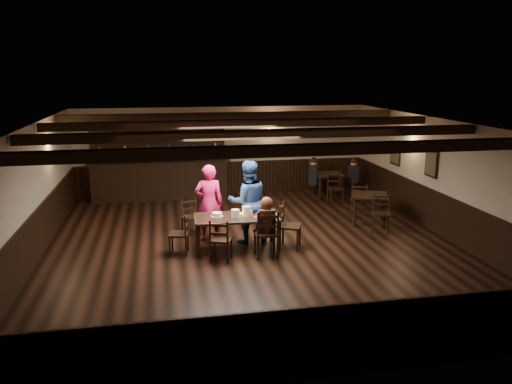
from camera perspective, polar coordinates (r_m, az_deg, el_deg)
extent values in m
plane|color=black|center=(11.11, -0.41, -6.16)|extent=(10.00, 10.00, 0.00)
cube|color=beige|center=(15.58, -3.75, 4.74)|extent=(9.00, 0.02, 2.70)
cube|color=beige|center=(6.11, 8.22, -9.89)|extent=(9.00, 0.02, 2.70)
cube|color=beige|center=(10.88, -24.43, -0.43)|extent=(0.02, 10.00, 2.70)
cube|color=beige|center=(12.34, 20.61, 1.49)|extent=(0.02, 10.00, 2.70)
cube|color=silver|center=(10.50, -0.43, 7.83)|extent=(9.00, 10.00, 0.02)
cube|color=black|center=(15.71, -3.69, 1.66)|extent=(9.00, 0.04, 1.00)
cube|color=black|center=(6.52, 7.86, -16.65)|extent=(9.00, 0.04, 1.00)
cube|color=black|center=(11.09, -23.85, -4.68)|extent=(0.04, 10.00, 1.00)
cube|color=black|center=(12.52, 20.17, -2.32)|extent=(0.04, 10.00, 1.00)
cube|color=black|center=(15.37, -10.86, 6.28)|extent=(0.90, 0.03, 1.00)
cube|color=black|center=(15.35, -10.86, 6.28)|extent=(0.80, 0.02, 0.90)
cube|color=black|center=(12.70, 19.43, 3.07)|extent=(0.03, 0.55, 0.65)
cube|color=#72664C|center=(12.69, 19.36, 3.06)|extent=(0.02, 0.45, 0.55)
cube|color=black|center=(14.35, 15.66, 4.29)|extent=(0.03, 0.55, 0.65)
cube|color=#72664C|center=(14.34, 15.58, 4.29)|extent=(0.02, 0.45, 0.55)
cube|color=black|center=(7.61, 3.66, 4.78)|extent=(8.90, 0.18, 0.18)
cube|color=black|center=(9.54, 0.66, 6.63)|extent=(8.90, 0.18, 0.18)
cube|color=black|center=(11.49, -1.34, 7.84)|extent=(8.90, 0.18, 0.18)
cube|color=black|center=(13.46, -2.76, 8.70)|extent=(8.90, 0.18, 0.18)
cube|color=black|center=(10.34, -6.57, -5.72)|extent=(0.06, 0.06, 0.71)
cube|color=black|center=(11.07, -6.76, -4.39)|extent=(0.06, 0.06, 0.71)
cube|color=black|center=(10.53, 2.56, -5.27)|extent=(0.06, 0.06, 0.71)
cube|color=black|center=(11.25, 1.76, -4.00)|extent=(0.06, 0.06, 0.71)
cube|color=black|center=(10.65, -2.24, -2.92)|extent=(1.81, 0.94, 0.04)
cube|color=#A5A8AD|center=(11.07, -2.51, -2.29)|extent=(1.79, 0.08, 0.05)
cube|color=#A5A8AD|center=(10.24, -1.94, -3.61)|extent=(1.79, 0.08, 0.05)
cube|color=#A5A8AD|center=(10.79, 2.40, -2.71)|extent=(0.06, 0.89, 0.05)
cube|color=#A5A8AD|center=(10.59, -6.97, -3.12)|extent=(0.06, 0.89, 0.05)
cube|color=black|center=(10.36, -2.82, -6.43)|extent=(0.04, 0.04, 0.43)
cube|color=black|center=(10.05, -3.24, -7.08)|extent=(0.04, 0.04, 0.43)
cube|color=black|center=(10.44, -4.74, -6.30)|extent=(0.04, 0.04, 0.43)
cube|color=black|center=(10.13, -5.22, -6.94)|extent=(0.04, 0.04, 0.43)
cube|color=black|center=(10.16, -4.03, -5.45)|extent=(0.53, 0.52, 0.04)
cube|color=black|center=(9.94, -4.28, -4.55)|extent=(0.40, 0.18, 0.45)
cube|color=black|center=(9.95, -4.27, -4.79)|extent=(0.34, 0.15, 0.05)
cube|color=black|center=(9.90, -4.29, -3.82)|extent=(0.34, 0.15, 0.05)
cube|color=black|center=(10.62, 2.06, -5.71)|extent=(0.04, 0.04, 0.49)
cube|color=black|center=(10.27, 2.50, -6.42)|extent=(0.04, 0.04, 0.49)
cube|color=black|center=(10.55, -0.12, -5.84)|extent=(0.04, 0.04, 0.49)
cube|color=black|center=(10.20, 0.24, -6.56)|extent=(0.04, 0.04, 0.49)
cube|color=black|center=(10.32, 1.18, -4.74)|extent=(0.49, 0.46, 0.05)
cube|color=black|center=(10.06, 1.39, -3.70)|extent=(0.48, 0.05, 0.51)
cube|color=black|center=(10.08, 1.39, -3.98)|extent=(0.41, 0.04, 0.06)
cube|color=black|center=(10.02, 1.39, -2.87)|extent=(0.41, 0.04, 0.06)
cube|color=black|center=(10.88, -9.54, -5.62)|extent=(0.04, 0.04, 0.42)
cube|color=black|center=(10.83, -7.79, -5.63)|extent=(0.04, 0.04, 0.42)
cube|color=black|center=(10.55, -9.82, -6.25)|extent=(0.04, 0.04, 0.42)
cube|color=black|center=(10.50, -8.01, -6.27)|extent=(0.04, 0.04, 0.42)
cube|color=black|center=(10.61, -8.84, -4.77)|extent=(0.46, 0.47, 0.04)
cube|color=black|center=(10.52, -7.98, -3.63)|extent=(0.10, 0.41, 0.44)
cube|color=black|center=(10.54, -7.97, -3.86)|extent=(0.08, 0.35, 0.05)
cube|color=black|center=(10.49, -8.00, -2.94)|extent=(0.08, 0.35, 0.05)
cube|color=black|center=(10.73, 4.76, -5.59)|extent=(0.05, 0.05, 0.47)
cube|color=black|center=(10.78, 2.77, -5.47)|extent=(0.05, 0.05, 0.47)
cube|color=black|center=(11.10, 5.03, -4.93)|extent=(0.05, 0.05, 0.47)
cube|color=black|center=(11.15, 3.11, -4.81)|extent=(0.05, 0.05, 0.47)
cube|color=black|center=(10.86, 3.94, -3.90)|extent=(0.59, 0.60, 0.04)
cube|color=black|center=(10.81, 2.98, -2.59)|extent=(0.22, 0.44, 0.50)
cube|color=black|center=(10.83, 2.97, -2.84)|extent=(0.18, 0.38, 0.06)
cube|color=black|center=(10.77, 2.99, -1.83)|extent=(0.18, 0.38, 0.06)
cube|color=black|center=(11.68, -8.05, -4.24)|extent=(0.04, 0.04, 0.41)
cube|color=black|center=(11.98, -8.42, -3.79)|extent=(0.04, 0.04, 0.41)
cube|color=black|center=(11.76, -6.44, -4.06)|extent=(0.04, 0.04, 0.41)
cube|color=black|center=(12.05, -6.84, -3.62)|extent=(0.04, 0.04, 0.41)
cube|color=black|center=(11.80, -7.47, -2.90)|extent=(0.46, 0.44, 0.04)
cube|color=black|center=(11.89, -7.69, -1.71)|extent=(0.40, 0.11, 0.43)
cube|color=black|center=(11.90, -7.69, -1.91)|extent=(0.34, 0.09, 0.05)
cube|color=black|center=(11.86, -7.71, -1.11)|extent=(0.34, 0.09, 0.05)
imported|color=#E61F7A|center=(11.27, -5.40, -1.25)|extent=(0.64, 0.43, 1.76)
imported|color=navy|center=(11.12, -0.94, -1.12)|extent=(0.91, 0.71, 1.86)
cube|color=black|center=(10.43, 1.04, -4.46)|extent=(0.33, 0.33, 0.13)
cube|color=black|center=(10.25, 1.19, -3.42)|extent=(0.35, 0.21, 0.49)
cylinder|color=black|center=(10.18, 1.19, -2.20)|extent=(0.10, 0.35, 0.35)
sphere|color=#D8A384|center=(10.14, 1.20, -1.36)|extent=(0.22, 0.22, 0.22)
sphere|color=#3C1C0D|center=(10.11, 1.23, -1.34)|extent=(0.27, 0.27, 0.27)
cone|color=#3C1C0D|center=(10.13, 1.34, -3.75)|extent=(0.21, 0.21, 0.62)
cylinder|color=white|center=(10.67, -4.48, -2.75)|extent=(0.26, 0.26, 0.01)
cylinder|color=white|center=(10.66, -4.49, -2.53)|extent=(0.21, 0.21, 0.07)
cylinder|color=silver|center=(10.66, -4.49, -2.62)|extent=(0.23, 0.23, 0.04)
cylinder|color=white|center=(10.57, -2.36, -2.45)|extent=(0.18, 0.18, 0.17)
cylinder|color=white|center=(10.66, -1.10, -2.18)|extent=(0.18, 0.18, 0.21)
cylinder|color=#A5A8AD|center=(10.71, -1.77, -2.60)|extent=(0.05, 0.05, 0.03)
sphere|color=orange|center=(10.70, -1.78, -2.44)|extent=(0.03, 0.03, 0.03)
cylinder|color=silver|center=(10.64, -0.49, -2.55)|extent=(0.04, 0.04, 0.09)
cylinder|color=#A5A8AD|center=(10.61, 0.35, -2.62)|extent=(0.03, 0.03, 0.08)
cylinder|color=silver|center=(10.75, -0.63, -2.33)|extent=(0.07, 0.07, 0.11)
cube|color=maroon|center=(10.65, 0.41, -2.77)|extent=(0.34, 0.27, 0.00)
cube|color=#101952|center=(10.82, 0.61, -2.50)|extent=(0.29, 0.22, 0.00)
cube|color=black|center=(15.27, -10.88, 1.28)|extent=(3.98, 0.60, 1.10)
cube|color=black|center=(15.16, -10.98, 3.40)|extent=(4.18, 0.70, 0.05)
cube|color=black|center=(15.43, -10.98, 3.49)|extent=(3.98, 0.10, 2.20)
cube|color=black|center=(15.29, -11.02, 4.35)|extent=(3.88, 0.22, 0.03)
cube|color=black|center=(15.24, -11.08, 5.64)|extent=(3.88, 0.22, 0.03)
cube|color=black|center=(15.19, -11.14, 6.95)|extent=(3.88, 0.22, 0.03)
cube|color=black|center=(12.82, 12.89, -0.37)|extent=(1.11, 1.11, 0.04)
cube|color=black|center=(12.57, 11.24, -2.35)|extent=(0.05, 0.05, 0.71)
cube|color=black|center=(13.25, 11.22, -1.51)|extent=(0.05, 0.05, 0.71)
cube|color=black|center=(12.60, 14.45, -2.48)|extent=(0.05, 0.05, 0.71)
cube|color=black|center=(13.28, 14.27, -1.64)|extent=(0.05, 0.05, 0.71)
cube|color=black|center=(15.21, 8.22, 2.03)|extent=(0.88, 0.88, 0.04)
cube|color=black|center=(14.87, 7.25, 0.32)|extent=(0.05, 0.05, 0.71)
cube|color=black|center=(15.52, 6.60, 0.91)|extent=(0.05, 0.05, 0.71)
cube|color=black|center=(15.07, 9.80, 0.40)|extent=(0.05, 0.05, 0.71)
cube|color=black|center=(15.71, 9.05, 0.98)|extent=(0.05, 0.05, 0.71)
cube|color=black|center=(14.94, 6.53, 1.98)|extent=(0.36, 0.45, 0.57)
sphere|color=#D8A384|center=(14.87, 6.57, 3.42)|extent=(0.22, 0.22, 0.22)
sphere|color=black|center=(14.86, 6.57, 3.54)|extent=(0.23, 0.23, 0.23)
cube|color=black|center=(15.41, 11.05, 2.04)|extent=(0.23, 0.36, 0.51)
sphere|color=#D8A384|center=(15.34, 11.11, 3.29)|extent=(0.20, 0.20, 0.20)
sphere|color=black|center=(15.34, 11.12, 3.40)|extent=(0.21, 0.21, 0.21)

